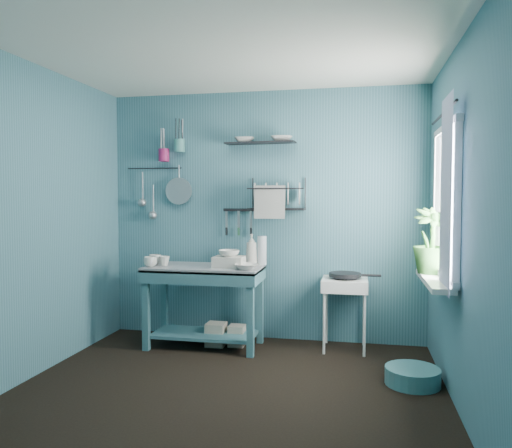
% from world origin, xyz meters
% --- Properties ---
extents(floor, '(3.20, 3.20, 0.00)m').
position_xyz_m(floor, '(0.00, 0.00, 0.00)').
color(floor, black).
rests_on(floor, ground).
extents(ceiling, '(3.20, 3.20, 0.00)m').
position_xyz_m(ceiling, '(0.00, 0.00, 2.50)').
color(ceiling, silver).
rests_on(ceiling, ground).
extents(wall_back, '(3.20, 0.00, 3.20)m').
position_xyz_m(wall_back, '(0.00, 1.50, 1.25)').
color(wall_back, '#3A6976').
rests_on(wall_back, ground).
extents(wall_front, '(3.20, 0.00, 3.20)m').
position_xyz_m(wall_front, '(0.00, -1.50, 1.25)').
color(wall_front, '#3A6976').
rests_on(wall_front, ground).
extents(wall_left, '(0.00, 3.00, 3.00)m').
position_xyz_m(wall_left, '(-1.60, 0.00, 1.25)').
color(wall_left, '#3A6976').
rests_on(wall_left, ground).
extents(wall_right, '(0.00, 3.00, 3.00)m').
position_xyz_m(wall_right, '(1.60, 0.00, 1.25)').
color(wall_right, '#3A6976').
rests_on(wall_right, ground).
extents(work_counter, '(1.12, 0.59, 0.78)m').
position_xyz_m(work_counter, '(-0.50, 1.08, 0.39)').
color(work_counter, '#356670').
rests_on(work_counter, floor).
extents(mug_left, '(0.12, 0.12, 0.10)m').
position_xyz_m(mug_left, '(-0.98, 0.92, 0.83)').
color(mug_left, silver).
rests_on(mug_left, work_counter).
extents(mug_mid, '(0.14, 0.14, 0.09)m').
position_xyz_m(mug_mid, '(-0.88, 1.02, 0.83)').
color(mug_mid, silver).
rests_on(mug_mid, work_counter).
extents(mug_right, '(0.17, 0.17, 0.10)m').
position_xyz_m(mug_right, '(-1.00, 1.08, 0.83)').
color(mug_right, silver).
rests_on(mug_right, work_counter).
extents(wash_tub, '(0.28, 0.22, 0.10)m').
position_xyz_m(wash_tub, '(-0.25, 1.06, 0.83)').
color(wash_tub, '#BAB6AA').
rests_on(wash_tub, work_counter).
extents(tub_bowl, '(0.20, 0.19, 0.06)m').
position_xyz_m(tub_bowl, '(-0.25, 1.06, 0.91)').
color(tub_bowl, silver).
rests_on(tub_bowl, wash_tub).
extents(soap_bottle, '(0.12, 0.12, 0.30)m').
position_xyz_m(soap_bottle, '(-0.08, 1.28, 0.93)').
color(soap_bottle, '#BAB6AA').
rests_on(soap_bottle, work_counter).
extents(water_bottle, '(0.09, 0.09, 0.28)m').
position_xyz_m(water_bottle, '(0.02, 1.30, 0.92)').
color(water_bottle, silver).
rests_on(water_bottle, work_counter).
extents(counter_bowl, '(0.22, 0.22, 0.05)m').
position_xyz_m(counter_bowl, '(-0.05, 0.93, 0.81)').
color(counter_bowl, silver).
rests_on(counter_bowl, work_counter).
extents(hotplate_stand, '(0.49, 0.49, 0.67)m').
position_xyz_m(hotplate_stand, '(0.82, 1.26, 0.34)').
color(hotplate_stand, white).
rests_on(hotplate_stand, floor).
extents(frying_pan, '(0.30, 0.30, 0.03)m').
position_xyz_m(frying_pan, '(0.82, 1.26, 0.71)').
color(frying_pan, black).
rests_on(frying_pan, hotplate_stand).
extents(knife_strip, '(0.32, 0.03, 0.03)m').
position_xyz_m(knife_strip, '(-0.26, 1.47, 1.31)').
color(knife_strip, black).
rests_on(knife_strip, wall_back).
extents(dish_rack, '(0.58, 0.33, 0.32)m').
position_xyz_m(dish_rack, '(0.15, 1.37, 1.47)').
color(dish_rack, black).
rests_on(dish_rack, wall_back).
extents(upper_shelf, '(0.71, 0.23, 0.02)m').
position_xyz_m(upper_shelf, '(-0.02, 1.40, 1.97)').
color(upper_shelf, black).
rests_on(upper_shelf, wall_back).
extents(shelf_bowl_left, '(0.22, 0.22, 0.05)m').
position_xyz_m(shelf_bowl_left, '(-0.18, 1.40, 2.10)').
color(shelf_bowl_left, silver).
rests_on(shelf_bowl_left, upper_shelf).
extents(shelf_bowl_right, '(0.22, 0.22, 0.05)m').
position_xyz_m(shelf_bowl_right, '(0.19, 1.40, 2.08)').
color(shelf_bowl_right, silver).
rests_on(shelf_bowl_right, upper_shelf).
extents(utensil_cup_magenta, '(0.11, 0.11, 0.13)m').
position_xyz_m(utensil_cup_magenta, '(-1.04, 1.42, 1.87)').
color(utensil_cup_magenta, '#991C56').
rests_on(utensil_cup_magenta, wall_back).
extents(utensil_cup_teal, '(0.11, 0.11, 0.13)m').
position_xyz_m(utensil_cup_teal, '(-0.87, 1.42, 1.97)').
color(utensil_cup_teal, teal).
rests_on(utensil_cup_teal, wall_back).
extents(colander, '(0.28, 0.03, 0.28)m').
position_xyz_m(colander, '(-0.89, 1.45, 1.50)').
color(colander, '#9FA2A7').
rests_on(colander, wall_back).
extents(ladle_outer, '(0.01, 0.01, 0.30)m').
position_xyz_m(ladle_outer, '(-1.30, 1.46, 1.55)').
color(ladle_outer, '#9FA2A7').
rests_on(ladle_outer, wall_back).
extents(ladle_inner, '(0.01, 0.01, 0.30)m').
position_xyz_m(ladle_inner, '(-1.18, 1.46, 1.42)').
color(ladle_inner, '#9FA2A7').
rests_on(ladle_inner, wall_back).
extents(hook_rail, '(0.60, 0.01, 0.01)m').
position_xyz_m(hook_rail, '(-1.16, 1.47, 1.74)').
color(hook_rail, black).
rests_on(hook_rail, wall_back).
extents(window_glass, '(0.00, 1.10, 1.10)m').
position_xyz_m(window_glass, '(1.59, 0.45, 1.40)').
color(window_glass, white).
rests_on(window_glass, wall_right).
extents(windowsill, '(0.16, 0.95, 0.04)m').
position_xyz_m(windowsill, '(1.50, 0.45, 0.81)').
color(windowsill, white).
rests_on(windowsill, wall_right).
extents(curtain, '(0.00, 1.35, 1.35)m').
position_xyz_m(curtain, '(1.52, 0.15, 1.45)').
color(curtain, silver).
rests_on(curtain, wall_right).
extents(curtain_rod, '(0.02, 1.05, 0.02)m').
position_xyz_m(curtain_rod, '(1.54, 0.45, 2.05)').
color(curtain_rod, black).
rests_on(curtain_rod, wall_right).
extents(potted_plant, '(0.38, 0.38, 0.52)m').
position_xyz_m(potted_plant, '(1.50, 0.69, 1.09)').
color(potted_plant, '#316729').
rests_on(potted_plant, windowsill).
extents(storage_tin_large, '(0.18, 0.18, 0.22)m').
position_xyz_m(storage_tin_large, '(-0.40, 1.13, 0.11)').
color(storage_tin_large, tan).
rests_on(storage_tin_large, floor).
extents(storage_tin_small, '(0.15, 0.15, 0.20)m').
position_xyz_m(storage_tin_small, '(-0.20, 1.16, 0.10)').
color(storage_tin_small, tan).
rests_on(storage_tin_small, floor).
extents(floor_basin, '(0.42, 0.42, 0.13)m').
position_xyz_m(floor_basin, '(1.36, 0.46, 0.07)').
color(floor_basin, teal).
rests_on(floor_basin, floor).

